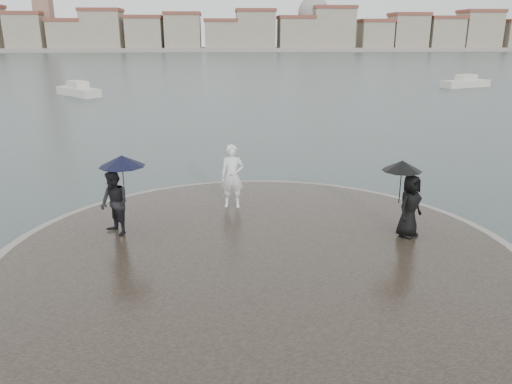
{
  "coord_description": "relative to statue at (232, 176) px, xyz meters",
  "views": [
    {
      "loc": [
        -0.87,
        -7.18,
        5.25
      ],
      "look_at": [
        0.0,
        4.8,
        1.45
      ],
      "focal_mm": 35.0,
      "sensor_mm": 36.0,
      "label": 1
    }
  ],
  "objects": [
    {
      "name": "kerb_ring",
      "position": [
        0.55,
        -3.36,
        -1.13
      ],
      "size": [
        12.5,
        12.5,
        0.32
      ],
      "primitive_type": "cylinder",
      "color": "gray",
      "rests_on": "ground"
    },
    {
      "name": "statue",
      "position": [
        0.0,
        0.0,
        0.0
      ],
      "size": [
        0.72,
        0.51,
        1.87
      ],
      "primitive_type": "imported",
      "rotation": [
        0.0,
        0.0,
        -0.1
      ],
      "color": "white",
      "rests_on": "quay_tip"
    },
    {
      "name": "visitor_right",
      "position": [
        4.29,
        -2.55,
        0.16
      ],
      "size": [
        1.21,
        1.03,
        1.95
      ],
      "color": "black",
      "rests_on": "quay_tip"
    },
    {
      "name": "quay_tip",
      "position": [
        0.55,
        -3.36,
        -1.11
      ],
      "size": [
        11.9,
        11.9,
        0.36
      ],
      "primitive_type": "cylinder",
      "color": "#2D261E",
      "rests_on": "ground"
    },
    {
      "name": "boats",
      "position": [
        6.17,
        34.76,
        -0.92
      ],
      "size": [
        43.49,
        9.2,
        1.5
      ],
      "color": "beige",
      "rests_on": "ground"
    },
    {
      "name": "visitor_left",
      "position": [
        -2.95,
        -1.89,
        0.23
      ],
      "size": [
        1.33,
        1.18,
        2.04
      ],
      "color": "black",
      "rests_on": "quay_tip"
    },
    {
      "name": "far_skyline",
      "position": [
        -5.75,
        153.84,
        4.32
      ],
      "size": [
        260.0,
        20.0,
        37.0
      ],
      "color": "gray",
      "rests_on": "ground"
    },
    {
      "name": "ground",
      "position": [
        0.55,
        -6.86,
        -1.29
      ],
      "size": [
        400.0,
        400.0,
        0.0
      ],
      "primitive_type": "plane",
      "color": "#2B3835",
      "rests_on": "ground"
    }
  ]
}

